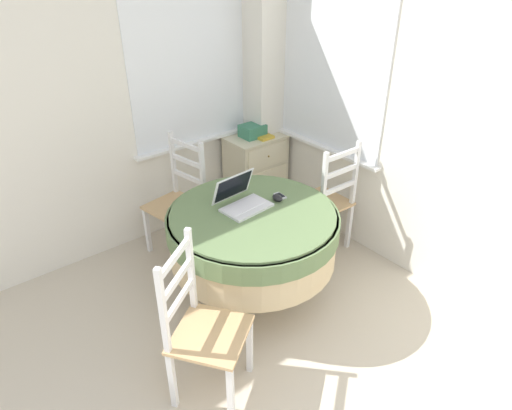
% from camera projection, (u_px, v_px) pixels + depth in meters
% --- Properties ---
extents(corner_room_shell, '(4.29, 4.92, 2.55)m').
position_uv_depth(corner_room_shell, '(276.00, 120.00, 3.06)').
color(corner_room_shell, white).
rests_on(corner_room_shell, ground_plane).
extents(round_dining_table, '(1.19, 1.19, 0.72)m').
position_uv_depth(round_dining_table, '(253.00, 232.00, 3.18)').
color(round_dining_table, '#4C3D2D').
rests_on(round_dining_table, ground_plane).
extents(laptop, '(0.35, 0.31, 0.22)m').
position_uv_depth(laptop, '(242.00, 200.00, 3.14)').
color(laptop, silver).
rests_on(laptop, round_dining_table).
extents(computer_mouse, '(0.06, 0.09, 0.05)m').
position_uv_depth(computer_mouse, '(277.00, 198.00, 3.22)').
color(computer_mouse, black).
rests_on(computer_mouse, round_dining_table).
extents(cell_phone, '(0.06, 0.10, 0.01)m').
position_uv_depth(cell_phone, '(280.00, 196.00, 3.28)').
color(cell_phone, '#B2B7BC').
rests_on(cell_phone, round_dining_table).
extents(dining_chair_near_back_window, '(0.46, 0.47, 0.99)m').
position_uv_depth(dining_chair_near_back_window, '(179.00, 202.00, 3.75)').
color(dining_chair_near_back_window, tan).
rests_on(dining_chair_near_back_window, ground_plane).
extents(dining_chair_near_right_window, '(0.42, 0.40, 0.99)m').
position_uv_depth(dining_chair_near_right_window, '(326.00, 202.00, 3.76)').
color(dining_chair_near_right_window, tan).
rests_on(dining_chair_near_right_window, ground_plane).
extents(dining_chair_camera_near, '(0.56, 0.56, 0.99)m').
position_uv_depth(dining_chair_camera_near, '(202.00, 329.00, 2.52)').
color(dining_chair_camera_near, tan).
rests_on(dining_chair_camera_near, ground_plane).
extents(corner_cabinet, '(0.55, 0.40, 0.75)m').
position_uv_depth(corner_cabinet, '(256.00, 172.00, 4.42)').
color(corner_cabinet, beige).
rests_on(corner_cabinet, ground_plane).
extents(storage_box, '(0.21, 0.17, 0.11)m').
position_uv_depth(storage_box, '(253.00, 131.00, 4.19)').
color(storage_box, '#387A5B').
rests_on(storage_box, corner_cabinet).
extents(book_on_cabinet, '(0.14, 0.22, 0.02)m').
position_uv_depth(book_on_cabinet, '(261.00, 135.00, 4.21)').
color(book_on_cabinet, gold).
rests_on(book_on_cabinet, corner_cabinet).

